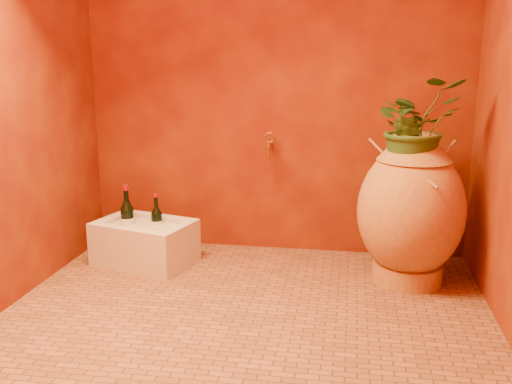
% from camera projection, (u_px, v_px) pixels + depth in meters
% --- Properties ---
extents(floor, '(2.50, 2.50, 0.00)m').
position_uv_depth(floor, '(248.00, 309.00, 2.98)').
color(floor, brown).
rests_on(floor, ground).
extents(wall_back, '(2.50, 0.02, 2.50)m').
position_uv_depth(wall_back, '(275.00, 62.00, 3.64)').
color(wall_back, '#550B04').
rests_on(wall_back, ground).
extents(wall_left, '(0.02, 2.00, 2.50)m').
position_uv_depth(wall_left, '(5.00, 64.00, 2.89)').
color(wall_left, '#550B04').
rests_on(wall_left, ground).
extents(amphora, '(0.75, 0.75, 0.87)m').
position_uv_depth(amphora, '(411.00, 210.00, 3.25)').
color(amphora, '#B97834').
rests_on(amphora, floor).
extents(stone_basin, '(0.67, 0.55, 0.28)m').
position_uv_depth(stone_basin, '(145.00, 243.00, 3.61)').
color(stone_basin, beige).
rests_on(stone_basin, floor).
extents(wine_bottle_a, '(0.07, 0.07, 0.30)m').
position_uv_depth(wine_bottle_a, '(157.00, 223.00, 3.62)').
color(wine_bottle_a, black).
rests_on(wine_bottle_a, stone_basin).
extents(wine_bottle_b, '(0.08, 0.08, 0.35)m').
position_uv_depth(wine_bottle_b, '(128.00, 219.00, 3.64)').
color(wine_bottle_b, black).
rests_on(wine_bottle_b, stone_basin).
extents(wine_bottle_c, '(0.08, 0.08, 0.34)m').
position_uv_depth(wine_bottle_c, '(127.00, 220.00, 3.62)').
color(wine_bottle_c, black).
rests_on(wine_bottle_c, stone_basin).
extents(wall_tap, '(0.07, 0.15, 0.17)m').
position_uv_depth(wall_tap, '(269.00, 144.00, 3.69)').
color(wall_tap, '#A26825').
rests_on(wall_tap, wall_back).
extents(plant_main, '(0.61, 0.58, 0.53)m').
position_uv_depth(plant_main, '(416.00, 126.00, 3.14)').
color(plant_main, '#254719').
rests_on(plant_main, amphora).
extents(plant_side, '(0.23, 0.23, 0.33)m').
position_uv_depth(plant_side, '(405.00, 145.00, 3.12)').
color(plant_side, '#254719').
rests_on(plant_side, amphora).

